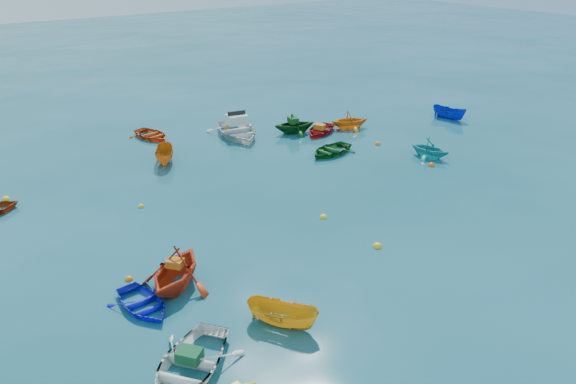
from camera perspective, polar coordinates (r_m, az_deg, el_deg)
ground at (r=23.57m, az=7.00°, el=-4.99°), size 160.00×160.00×0.00m
dinghy_blue_sw at (r=20.10m, az=-14.49°, el=-11.34°), size 2.13×2.80×0.55m
dinghy_white_near at (r=17.31m, az=-10.01°, el=-17.58°), size 4.40×4.22×0.74m
dinghy_orange_w at (r=20.93m, az=-11.23°, el=-9.42°), size 4.12×4.08×1.64m
sampan_yellow_mid at (r=18.76m, az=-0.56°, el=-13.34°), size 2.14×2.59×0.96m
dinghy_green_e at (r=33.03m, az=4.32°, el=3.92°), size 3.43×2.78×0.63m
dinghy_cyan_se at (r=33.43m, az=14.11°, el=3.49°), size 2.51×2.75×1.24m
sampan_orange_n at (r=32.37m, az=-12.34°, el=2.97°), size 2.07×2.77×1.01m
dinghy_green_n at (r=36.57m, az=0.66°, el=6.02°), size 3.17×2.92×1.39m
dinghy_red_ne at (r=36.58m, az=3.29°, el=5.99°), size 3.56×3.22×0.60m
sampan_blue_far at (r=41.22m, az=15.98°, el=7.20°), size 1.42×2.67×0.98m
dinghy_red_far at (r=36.66m, az=-13.67°, el=5.37°), size 2.63×3.28×0.61m
dinghy_orange_far at (r=37.71m, az=6.24°, el=6.45°), size 3.08×2.86×1.32m
motorboat_white at (r=36.12m, az=-5.17°, el=5.69°), size 4.08×5.13×1.55m
tarp_green_a at (r=17.03m, az=-9.99°, el=-16.01°), size 0.84×0.87×0.34m
tarp_orange_a at (r=20.46m, az=-11.39°, el=-7.10°), size 0.70×0.72×0.28m
tarp_green_b at (r=36.27m, az=0.52°, el=7.32°), size 0.74×0.86×0.36m
tarp_orange_b at (r=36.35m, az=3.24°, el=6.64°), size 0.76×0.83×0.32m
buoy_ye_a at (r=23.28m, az=9.06°, el=-5.52°), size 0.38×0.38×0.38m
buoy_or_b at (r=32.10m, az=14.34°, el=2.59°), size 0.38×0.38×0.38m
buoy_ye_b at (r=27.19m, az=-14.70°, el=-1.48°), size 0.30×0.30×0.30m
buoy_or_c at (r=21.73m, az=-15.85°, el=-8.57°), size 0.30×0.30×0.30m
buoy_ye_c at (r=25.35m, az=3.61°, el=-2.62°), size 0.33×0.33×0.33m
buoy_or_d at (r=34.88m, az=9.09°, el=4.79°), size 0.35×0.35×0.35m
buoy_ye_d at (r=30.25m, az=-26.72°, el=-0.71°), size 0.36×0.36×0.36m
buoy_or_e at (r=37.72m, az=-6.24°, el=6.45°), size 0.37×0.37×0.37m
buoy_ye_e at (r=38.32m, az=4.69°, el=6.80°), size 0.37×0.37×0.37m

